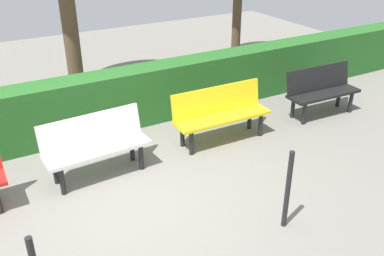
{
  "coord_description": "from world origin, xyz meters",
  "views": [
    {
      "loc": [
        1.45,
        4.43,
        3.28
      ],
      "look_at": [
        -1.23,
        -0.27,
        0.55
      ],
      "focal_mm": 39.76,
      "sensor_mm": 36.0,
      "label": 1
    }
  ],
  "objects": [
    {
      "name": "bench_white",
      "position": [
        0.08,
        -0.64,
        0.48
      ],
      "size": [
        1.45,
        0.53,
        0.86
      ],
      "rotation": [
        0.0,
        0.0,
        0.05
      ],
      "color": "white",
      "rests_on": "ground_plane"
    },
    {
      "name": "ground_plane",
      "position": [
        0.0,
        0.0,
        0.0
      ],
      "size": [
        17.31,
        17.31,
        0.0
      ],
      "primitive_type": "plane",
      "color": "gray"
    },
    {
      "name": "bench_yellow",
      "position": [
        -1.97,
        -0.66,
        0.48
      ],
      "size": [
        1.59,
        0.49,
        0.86
      ],
      "rotation": [
        0.0,
        0.0,
        -0.02
      ],
      "color": "yellow",
      "rests_on": "ground_plane"
    },
    {
      "name": "hedge_row",
      "position": [
        -0.93,
        -1.9,
        0.49
      ],
      "size": [
        13.31,
        0.52,
        0.97
      ],
      "primitive_type": "cube",
      "color": "#266023",
      "rests_on": "ground_plane"
    },
    {
      "name": "bench_black",
      "position": [
        -4.09,
        -0.59,
        0.48
      ],
      "size": [
        1.41,
        0.53,
        0.86
      ],
      "rotation": [
        0.0,
        0.0,
        -0.05
      ],
      "color": "black",
      "rests_on": "ground_plane"
    },
    {
      "name": "railing_post_mid",
      "position": [
        -1.45,
        1.53,
        0.5
      ],
      "size": [
        0.06,
        0.06,
        1.0
      ],
      "primitive_type": "cylinder",
      "color": "black",
      "rests_on": "ground_plane"
    }
  ]
}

